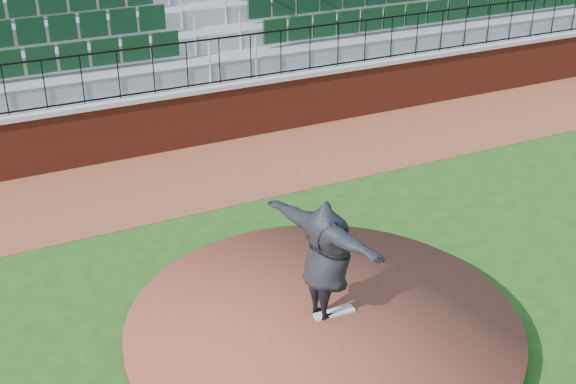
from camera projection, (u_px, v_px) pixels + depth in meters
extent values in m
plane|color=#204A15|center=(334.00, 313.00, 10.98)|extent=(90.00, 90.00, 0.00)
cube|color=brown|center=(202.00, 174.00, 15.32)|extent=(34.00, 3.20, 0.01)
cube|color=maroon|center=(174.00, 122.00, 16.34)|extent=(34.00, 0.35, 1.20)
cube|color=#B7B7B7|center=(172.00, 93.00, 16.06)|extent=(34.00, 0.45, 0.10)
cylinder|color=brown|center=(323.00, 326.00, 10.47)|extent=(5.46, 5.46, 0.25)
cube|color=silver|center=(334.00, 313.00, 10.52)|extent=(0.60, 0.19, 0.04)
imported|color=black|center=(326.00, 259.00, 10.14)|extent=(1.10, 2.26, 1.78)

